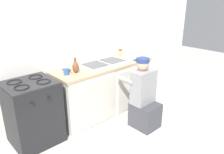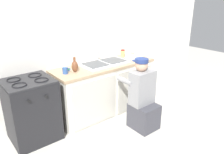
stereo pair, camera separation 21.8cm
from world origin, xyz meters
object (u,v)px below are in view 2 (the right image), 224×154
object	(u,v)px
sink_double_basin	(104,63)
condiment_jar	(123,53)
stove_range	(32,110)
plumber_person	(143,100)
coffee_mug	(65,71)
cell_phone	(66,69)
dish_rack_tray	(134,57)
vase_decorative	(75,66)

from	to	relation	value
sink_double_basin	condiment_jar	size ratio (longest dim) A/B	6.25
condiment_jar	stove_range	bearing A→B (deg)	-174.28
plumber_person	coffee_mug	bearing A→B (deg)	139.31
cell_phone	sink_double_basin	bearing A→B (deg)	-13.26
condiment_jar	dish_rack_tray	bearing A→B (deg)	-70.19
vase_decorative	coffee_mug	bearing A→B (deg)	173.05
plumber_person	stove_range	bearing A→B (deg)	151.48
plumber_person	condiment_jar	world-z (taller)	plumber_person
vase_decorative	dish_rack_tray	bearing A→B (deg)	0.14
condiment_jar	coffee_mug	world-z (taller)	condiment_jar
sink_double_basin	condiment_jar	bearing A→B (deg)	17.86
coffee_mug	sink_double_basin	bearing A→B (deg)	1.82
sink_double_basin	stove_range	size ratio (longest dim) A/B	0.87
vase_decorative	stove_range	bearing A→B (deg)	176.77
cell_phone	coffee_mug	bearing A→B (deg)	-120.41
cell_phone	condiment_jar	bearing A→B (deg)	1.62
stove_range	cell_phone	size ratio (longest dim) A/B	6.54
sink_double_basin	plumber_person	size ratio (longest dim) A/B	0.72
dish_rack_tray	stove_range	bearing A→B (deg)	178.92
plumber_person	vase_decorative	world-z (taller)	vase_decorative
condiment_jar	vase_decorative	bearing A→B (deg)	-168.98
cell_phone	stove_range	bearing A→B (deg)	-166.86
sink_double_basin	dish_rack_tray	distance (m)	0.65
sink_double_basin	plumber_person	distance (m)	0.90
vase_decorative	plumber_person	bearing A→B (deg)	-45.34
stove_range	coffee_mug	world-z (taller)	coffee_mug
sink_double_basin	coffee_mug	bearing A→B (deg)	-178.18
plumber_person	cell_phone	bearing A→B (deg)	129.89
stove_range	plumber_person	world-z (taller)	plumber_person
sink_double_basin	vase_decorative	distance (m)	0.60
coffee_mug	dish_rack_tray	world-z (taller)	dish_rack_tray
stove_range	coffee_mug	bearing A→B (deg)	-2.22
stove_range	dish_rack_tray	world-z (taller)	dish_rack_tray
stove_range	vase_decorative	world-z (taller)	vase_decorative
condiment_jar	vase_decorative	size ratio (longest dim) A/B	0.56
plumber_person	vase_decorative	xyz separation A→B (m)	(-0.73, 0.74, 0.51)
coffee_mug	cell_phone	xyz separation A→B (m)	(0.10, 0.17, -0.04)
plumber_person	dish_rack_tray	world-z (taller)	plumber_person
stove_range	coffee_mug	xyz separation A→B (m)	(0.55, -0.02, 0.47)
sink_double_basin	stove_range	world-z (taller)	sink_double_basin
sink_double_basin	plumber_person	world-z (taller)	plumber_person
sink_double_basin	coffee_mug	xyz separation A→B (m)	(-0.74, -0.02, 0.03)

